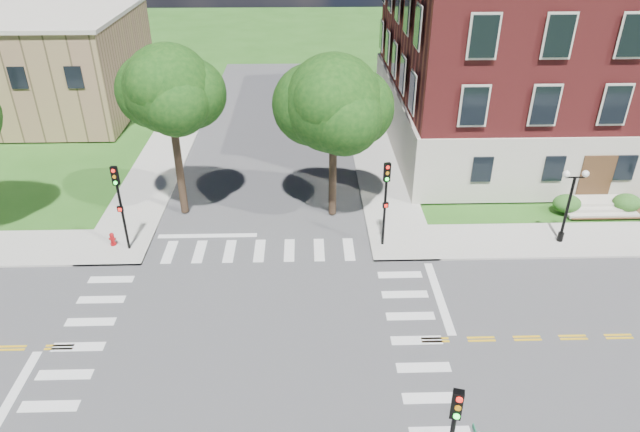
{
  "coord_description": "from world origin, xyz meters",
  "views": [
    {
      "loc": [
        2.53,
        -18.43,
        16.83
      ],
      "look_at": [
        3.19,
        5.31,
        3.2
      ],
      "focal_mm": 32.0,
      "sensor_mm": 36.0,
      "label": 1
    }
  ],
  "objects_px": {
    "twin_lamp_west": "(569,202)",
    "fire_hydrant": "(112,239)",
    "traffic_signal_nw": "(119,198)",
    "traffic_signal_ne": "(386,194)"
  },
  "relations": [
    {
      "from": "twin_lamp_west",
      "to": "fire_hydrant",
      "type": "height_order",
      "value": "twin_lamp_west"
    },
    {
      "from": "traffic_signal_nw",
      "to": "twin_lamp_west",
      "type": "relative_size",
      "value": 1.13
    },
    {
      "from": "twin_lamp_west",
      "to": "traffic_signal_nw",
      "type": "bearing_deg",
      "value": -179.72
    },
    {
      "from": "traffic_signal_ne",
      "to": "fire_hydrant",
      "type": "relative_size",
      "value": 6.4
    },
    {
      "from": "fire_hydrant",
      "to": "traffic_signal_ne",
      "type": "bearing_deg",
      "value": -1.29
    },
    {
      "from": "traffic_signal_ne",
      "to": "twin_lamp_west",
      "type": "distance_m",
      "value": 9.77
    },
    {
      "from": "traffic_signal_ne",
      "to": "traffic_signal_nw",
      "type": "relative_size",
      "value": 1.0
    },
    {
      "from": "twin_lamp_west",
      "to": "fire_hydrant",
      "type": "xyz_separation_m",
      "value": [
        -24.33,
        0.25,
        -2.06
      ]
    },
    {
      "from": "fire_hydrant",
      "to": "twin_lamp_west",
      "type": "bearing_deg",
      "value": -0.59
    },
    {
      "from": "twin_lamp_west",
      "to": "fire_hydrant",
      "type": "distance_m",
      "value": 24.42
    }
  ]
}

